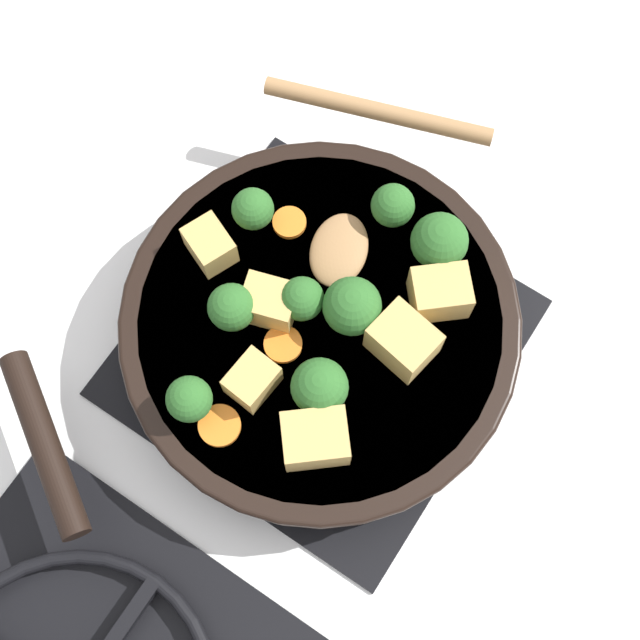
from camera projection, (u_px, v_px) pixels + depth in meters
name	position (u px, v px, depth m)	size (l,w,h in m)	color
ground_plane	(320.00, 348.00, 0.81)	(2.40, 2.40, 0.00)	white
front_burner_grate	(320.00, 344.00, 0.80)	(0.31, 0.31, 0.03)	black
skillet_pan	(318.00, 330.00, 0.76)	(0.37, 0.43, 0.06)	black
wooden_spoon	(360.00, 174.00, 0.77)	(0.20, 0.21, 0.02)	#A87A4C
tofu_cube_center_large	(315.00, 439.00, 0.68)	(0.05, 0.04, 0.04)	tan
tofu_cube_near_handle	(270.00, 303.00, 0.72)	(0.04, 0.03, 0.03)	tan
tofu_cube_east_chunk	(440.00, 293.00, 0.72)	(0.05, 0.04, 0.04)	tan
tofu_cube_west_chunk	(208.00, 247.00, 0.74)	(0.04, 0.03, 0.03)	tan
tofu_cube_back_piece	(252.00, 380.00, 0.70)	(0.04, 0.03, 0.03)	tan
tofu_cube_front_piece	(403.00, 341.00, 0.71)	(0.05, 0.04, 0.04)	tan
broccoli_floret_near_spoon	(232.00, 307.00, 0.71)	(0.04, 0.04, 0.05)	#709956
broccoli_floret_center_top	(320.00, 387.00, 0.69)	(0.05, 0.05, 0.05)	#709956
broccoli_floret_east_rim	(352.00, 306.00, 0.71)	(0.05, 0.05, 0.05)	#709956
broccoli_floret_west_rim	(304.00, 296.00, 0.71)	(0.04, 0.04, 0.04)	#709956
broccoli_floret_north_edge	(439.00, 241.00, 0.72)	(0.05, 0.05, 0.05)	#709956
broccoli_floret_south_cluster	(253.00, 209.00, 0.74)	(0.04, 0.04, 0.04)	#709956
broccoli_floret_mid_floret	(391.00, 204.00, 0.74)	(0.04, 0.04, 0.04)	#709956
broccoli_floret_small_inner	(189.00, 399.00, 0.69)	(0.04, 0.04, 0.04)	#709956
carrot_slice_orange_thin	(220.00, 426.00, 0.70)	(0.03, 0.03, 0.01)	orange
carrot_slice_near_center	(283.00, 344.00, 0.72)	(0.03, 0.03, 0.01)	orange
carrot_slice_edge_slice	(289.00, 222.00, 0.76)	(0.03, 0.03, 0.01)	orange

